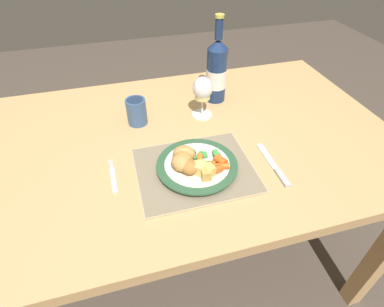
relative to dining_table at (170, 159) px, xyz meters
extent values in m
plane|color=#4C4238|center=(0.00, 0.00, -0.66)|extent=(6.00, 6.00, 0.00)
cube|color=tan|center=(0.00, 0.00, 0.07)|extent=(1.49, 0.86, 0.04)
cube|color=tan|center=(0.69, -0.38, -0.30)|extent=(0.06, 0.06, 0.70)
cube|color=tan|center=(-0.69, 0.38, -0.30)|extent=(0.06, 0.06, 0.70)
cube|color=tan|center=(0.69, 0.38, -0.30)|extent=(0.06, 0.06, 0.70)
cube|color=tan|center=(0.04, -0.16, 0.09)|extent=(0.33, 0.27, 0.01)
cube|color=#807259|center=(0.04, -0.16, 0.09)|extent=(0.32, 0.26, 0.00)
cylinder|color=silver|center=(0.05, -0.16, 0.10)|extent=(0.19, 0.19, 0.01)
cylinder|color=#2D5638|center=(0.05, -0.16, 0.11)|extent=(0.23, 0.23, 0.01)
cylinder|color=silver|center=(0.05, -0.16, 0.11)|extent=(0.18, 0.18, 0.00)
ellipsoid|color=#B77F3D|center=(0.01, -0.15, 0.13)|extent=(0.06, 0.07, 0.04)
ellipsoid|color=tan|center=(0.02, -0.13, 0.13)|extent=(0.08, 0.07, 0.04)
ellipsoid|color=#A87033|center=(0.02, -0.18, 0.13)|extent=(0.06, 0.07, 0.04)
ellipsoid|color=tan|center=(0.00, -0.17, 0.13)|extent=(0.07, 0.07, 0.04)
cube|color=#338438|center=(0.06, -0.14, 0.12)|extent=(0.02, 0.01, 0.01)
cube|color=green|center=(0.11, -0.14, 0.12)|extent=(0.02, 0.03, 0.01)
cube|color=green|center=(0.11, -0.14, 0.12)|extent=(0.02, 0.03, 0.01)
cube|color=green|center=(0.04, -0.14, 0.12)|extent=(0.03, 0.03, 0.01)
cube|color=green|center=(0.10, -0.17, 0.12)|extent=(0.02, 0.02, 0.01)
cube|color=#338438|center=(0.04, -0.12, 0.12)|extent=(0.02, 0.02, 0.01)
cube|color=#338438|center=(0.07, -0.14, 0.12)|extent=(0.02, 0.02, 0.01)
cube|color=#4CA84C|center=(0.07, -0.14, 0.12)|extent=(0.02, 0.02, 0.01)
cube|color=green|center=(0.08, -0.14, 0.12)|extent=(0.01, 0.02, 0.01)
cylinder|color=#CC5119|center=(0.07, -0.18, 0.12)|extent=(0.04, 0.02, 0.02)
cylinder|color=orange|center=(0.05, -0.16, 0.12)|extent=(0.03, 0.05, 0.02)
cylinder|color=#CC5119|center=(0.08, -0.21, 0.12)|extent=(0.05, 0.03, 0.02)
cylinder|color=orange|center=(0.10, -0.20, 0.12)|extent=(0.05, 0.03, 0.02)
cylinder|color=orange|center=(0.11, -0.18, 0.12)|extent=(0.04, 0.04, 0.02)
cube|color=silver|center=(-0.19, -0.14, 0.09)|extent=(0.02, 0.10, 0.01)
cube|color=silver|center=(-0.19, -0.08, 0.09)|extent=(0.01, 0.02, 0.01)
cube|color=silver|center=(-0.18, -0.06, 0.09)|extent=(0.00, 0.02, 0.00)
cube|color=silver|center=(-0.19, -0.06, 0.09)|extent=(0.00, 0.02, 0.00)
cube|color=silver|center=(-0.19, -0.06, 0.09)|extent=(0.00, 0.02, 0.00)
cube|color=silver|center=(-0.19, -0.06, 0.09)|extent=(0.00, 0.02, 0.00)
cube|color=silver|center=(0.27, -0.16, 0.09)|extent=(0.02, 0.12, 0.00)
cube|color=#B2B2B7|center=(0.27, -0.26, 0.09)|extent=(0.02, 0.07, 0.01)
cylinder|color=silver|center=(0.14, 0.11, 0.09)|extent=(0.07, 0.07, 0.00)
cylinder|color=silver|center=(0.14, 0.11, 0.12)|extent=(0.01, 0.01, 0.06)
ellipsoid|color=silver|center=(0.14, 0.11, 0.19)|extent=(0.07, 0.07, 0.08)
cylinder|color=#E0D684|center=(0.14, 0.11, 0.17)|extent=(0.05, 0.05, 0.03)
cylinder|color=navy|center=(0.22, 0.20, 0.18)|extent=(0.07, 0.07, 0.20)
cone|color=navy|center=(0.22, 0.20, 0.30)|extent=(0.07, 0.07, 0.03)
cylinder|color=navy|center=(0.22, 0.20, 0.35)|extent=(0.03, 0.03, 0.07)
cylinder|color=#BFB74C|center=(0.22, 0.20, 0.39)|extent=(0.03, 0.03, 0.01)
cylinder|color=white|center=(0.22, 0.20, 0.17)|extent=(0.07, 0.07, 0.07)
cube|color=#DBB256|center=(0.07, -0.21, 0.13)|extent=(0.03, 0.04, 0.03)
cube|color=#E5BC66|center=(0.04, -0.20, 0.13)|extent=(0.04, 0.04, 0.03)
cube|color=#DBB256|center=(0.05, -0.19, 0.12)|extent=(0.03, 0.03, 0.03)
cube|color=gold|center=(0.05, -0.22, 0.12)|extent=(0.03, 0.03, 0.03)
cube|color=#DBB256|center=(0.05, -0.20, 0.13)|extent=(0.04, 0.04, 0.03)
cylinder|color=#385684|center=(-0.08, 0.12, 0.13)|extent=(0.07, 0.07, 0.09)
cylinder|color=#1E2F48|center=(-0.08, 0.12, 0.17)|extent=(0.06, 0.06, 0.01)
camera|label=1|loc=(-0.13, -0.75, 0.68)|focal=28.00mm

